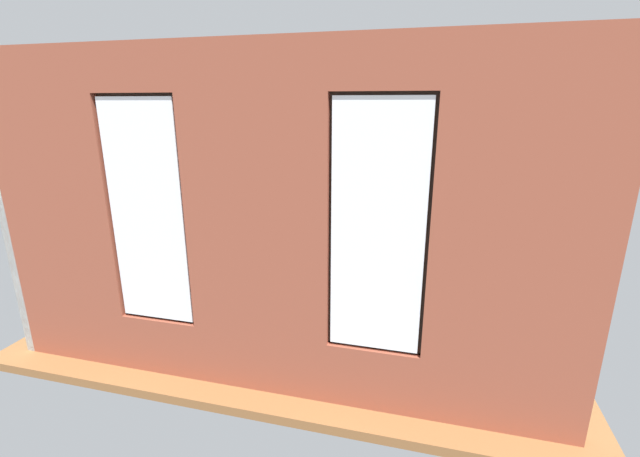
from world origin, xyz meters
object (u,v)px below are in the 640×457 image
object	(u,v)px
papasan_chair	(322,225)
potted_plant_corner_near_left	(474,228)
potted_plant_beside_window_right	(150,288)
potted_plant_mid_room_small	(398,242)
potted_plant_by_left_couch	(445,255)
coffee_table	(330,250)
media_console	(185,252)
couch_by_window	(281,326)
tv_flatscreen	(182,218)
cup_ceramic	(321,242)
table_plant_small	(304,240)
remote_black	(334,249)
couch_left	(476,286)

from	to	relation	value
papasan_chair	potted_plant_corner_near_left	size ratio (longest dim) A/B	0.74
potted_plant_beside_window_right	potted_plant_mid_room_small	world-z (taller)	potted_plant_beside_window_right
potted_plant_by_left_couch	papasan_chair	bearing A→B (deg)	-19.38
potted_plant_corner_near_left	potted_plant_mid_room_small	bearing A→B (deg)	35.74
potted_plant_mid_room_small	potted_plant_beside_window_right	bearing A→B (deg)	51.95
coffee_table	media_console	bearing A→B (deg)	9.30
media_console	potted_plant_by_left_couch	bearing A→B (deg)	-168.18
couch_by_window	papasan_chair	bearing A→B (deg)	-82.45
tv_flatscreen	potted_plant_mid_room_small	size ratio (longest dim) A/B	1.90
cup_ceramic	table_plant_small	world-z (taller)	table_plant_small
tv_flatscreen	papasan_chair	xyz separation A→B (m)	(-2.04, -1.77, -0.48)
papasan_chair	table_plant_small	bearing A→B (deg)	92.79
coffee_table	potted_plant_beside_window_right	distance (m)	3.11
table_plant_small	couch_by_window	bearing A→B (deg)	100.43
remote_black	cup_ceramic	bearing A→B (deg)	-79.31
potted_plant_corner_near_left	potted_plant_mid_room_small	xyz separation A→B (m)	(1.36, 0.98, -0.08)
coffee_table	potted_plant_corner_near_left	xyz separation A→B (m)	(-2.45, -1.75, 0.07)
couch_by_window	remote_black	world-z (taller)	couch_by_window
cup_ceramic	potted_plant_mid_room_small	xyz separation A→B (m)	(-1.27, -0.67, -0.11)
media_console	potted_plant_mid_room_small	size ratio (longest dim) A/B	2.06
coffee_table	potted_plant_mid_room_small	distance (m)	1.34
remote_black	potted_plant_corner_near_left	world-z (taller)	potted_plant_corner_near_left
couch_by_window	potted_plant_mid_room_small	distance (m)	3.50
couch_left	table_plant_small	world-z (taller)	couch_left
media_console	potted_plant_mid_room_small	world-z (taller)	potted_plant_mid_room_small
couch_by_window	couch_left	distance (m)	2.88
coffee_table	remote_black	xyz separation A→B (m)	(-0.11, 0.13, 0.06)
remote_black	potted_plant_corner_near_left	bearing A→B (deg)	179.31
remote_black	papasan_chair	distance (m)	1.60
potted_plant_beside_window_right	potted_plant_by_left_couch	bearing A→B (deg)	-137.80
tv_flatscreen	potted_plant_corner_near_left	world-z (taller)	potted_plant_corner_near_left
cup_ceramic	potted_plant_corner_near_left	size ratio (longest dim) A/B	0.07
potted_plant_by_left_couch	remote_black	bearing A→B (deg)	19.67
cup_ceramic	potted_plant_mid_room_small	world-z (taller)	potted_plant_mid_room_small
couch_by_window	remote_black	distance (m)	2.43
table_plant_small	potted_plant_corner_near_left	distance (m)	3.44
media_console	couch_left	bearing A→B (deg)	175.59
tv_flatscreen	table_plant_small	bearing A→B (deg)	-172.34
remote_black	potted_plant_by_left_couch	bearing A→B (deg)	160.25
cup_ceramic	tv_flatscreen	bearing A→B (deg)	12.42
couch_left	potted_plant_mid_room_small	bearing A→B (deg)	-141.53
media_console	tv_flatscreen	distance (m)	0.63
papasan_chair	potted_plant_by_left_couch	distance (m)	2.54
couch_by_window	papasan_chair	world-z (taller)	couch_by_window
couch_left	tv_flatscreen	world-z (taller)	tv_flatscreen
remote_black	tv_flatscreen	size ratio (longest dim) A/B	0.16
couch_left	potted_plant_mid_room_small	xyz separation A→B (m)	(1.21, -1.56, 0.06)
couch_left	cup_ceramic	world-z (taller)	couch_left
cup_ceramic	papasan_chair	xyz separation A→B (m)	(0.32, -1.25, -0.07)
potted_plant_corner_near_left	coffee_table	bearing A→B (deg)	35.56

